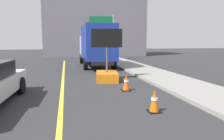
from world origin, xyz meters
The scene contains 7 objects.
lane_center_stripe centered at (0.00, 6.00, 0.00)m, with size 0.14×36.00×0.01m, color yellow.
arrow_board_trailer centered at (2.28, 11.84, 0.48)m, with size 1.59×1.94×2.70m.
box_truck centered at (2.64, 18.38, 1.79)m, with size 2.44×7.41×3.28m.
highway_guide_sign centered at (4.64, 24.27, 3.42)m, with size 2.79×0.28×5.00m.
far_building_block centered at (4.33, 32.86, 5.33)m, with size 14.04×7.14×10.67m, color slate.
traffic_cone_mid_lane centered at (2.68, 6.60, 0.33)m, with size 0.36×0.36×0.68m.
traffic_cone_far_lane centered at (2.63, 9.39, 0.35)m, with size 0.36×0.36×0.72m.
Camera 1 is at (0.20, 1.03, 2.04)m, focal length 33.87 mm.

